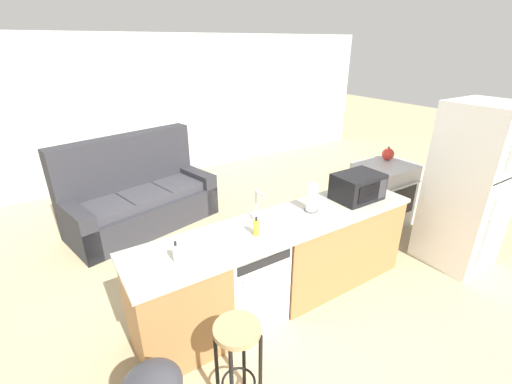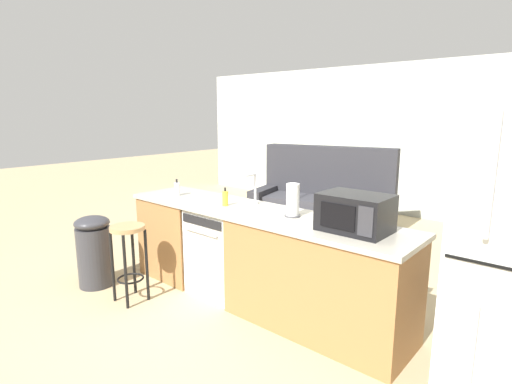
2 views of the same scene
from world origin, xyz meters
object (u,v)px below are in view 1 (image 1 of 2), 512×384
Objects in this scene: bar_stool at (238,350)px; couch at (138,198)px; refrigerator at (469,188)px; soap_bottle at (256,227)px; dish_soap_bottle at (176,253)px; kettle at (388,154)px; stove_range at (382,194)px; dishwasher at (247,279)px; paper_towel_roll at (312,198)px; microwave at (358,187)px.

bar_stool is 3.17m from couch.
soap_bottle is (-2.53, 0.50, 0.03)m from refrigerator.
couch reaches higher than dish_soap_bottle.
kettle is 0.10× the size of couch.
soap_bottle and dish_soap_bottle have the same top height.
kettle reaches higher than soap_bottle.
kettle reaches higher than stove_range.
dishwasher is 4.10× the size of kettle.
couch reaches higher than stove_range.
refrigerator is 6.71× the size of paper_towel_roll.
refrigerator is at bearing 3.56° from bar_stool.
microwave is at bearing 2.29° from soap_bottle.
dish_soap_bottle is (-3.25, -0.60, 0.52)m from stove_range.
dishwasher reaches higher than bar_stool.
soap_bottle is at bearing -37.01° from dishwasher.
paper_towel_roll reaches higher than dishwasher.
dishwasher is 1.68× the size of microwave.
dish_soap_bottle is (-0.73, -0.00, 0.00)m from soap_bottle.
paper_towel_roll is 1.60× the size of soap_bottle.
stove_range is 3.35m from dish_soap_bottle.
paper_towel_roll is at bearing -164.50° from stove_range.
microwave is 3.04m from couch.
microwave is 2.04m from dish_soap_bottle.
stove_range is 5.11× the size of soap_bottle.
soap_bottle is at bearing -172.13° from paper_towel_roll.
dishwasher is 0.93× the size of stove_range.
couch is at bearing 82.99° from dish_soap_bottle.
dishwasher is 0.39× the size of couch.
soap_bottle is at bearing -80.31° from couch.
dishwasher is at bearing -81.75° from couch.
dish_soap_bottle is 2.56m from couch.
dishwasher is at bearing 142.99° from soap_bottle.
couch reaches higher than paper_towel_roll.
stove_range is at bearing 11.91° from dishwasher.
dish_soap_bottle is 3.50m from kettle.
paper_towel_roll is at bearing -64.46° from couch.
stove_range is at bearing 10.50° from dish_soap_bottle.
stove_range is at bearing 24.33° from microwave.
refrigerator is 3.78× the size of microwave.
refrigerator is 3.16m from bar_stool.
dishwasher is at bearing -166.22° from kettle.
couch is (-0.42, 2.47, -0.58)m from soap_bottle.
dish_soap_bottle is at bearing -167.91° from kettle.
stove_range is 1.80× the size of microwave.
refrigerator is at bearing -45.15° from couch.
dish_soap_bottle is (-1.44, -0.10, -0.07)m from paper_towel_roll.
refrigerator is 1.24m from kettle.
bar_stool is (-0.59, -0.69, -0.44)m from soap_bottle.
soap_bottle is 0.24× the size of bar_stool.
bar_stool is (-3.12, -1.29, 0.08)m from stove_range.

